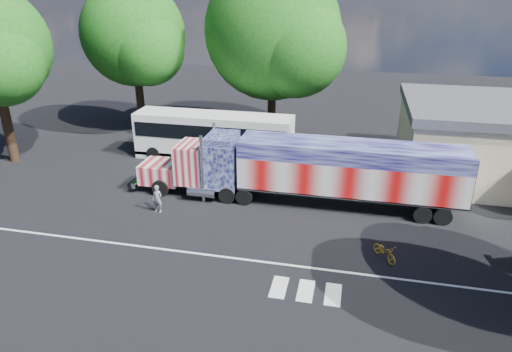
% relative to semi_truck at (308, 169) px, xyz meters
% --- Properties ---
extents(ground, '(100.00, 100.00, 0.00)m').
position_rel_semi_truck_xyz_m(ground, '(-2.96, -3.97, -2.22)').
color(ground, black).
extents(lane_markings, '(30.00, 2.67, 0.01)m').
position_rel_semi_truck_xyz_m(lane_markings, '(-1.25, -7.74, -2.21)').
color(lane_markings, silver).
rests_on(lane_markings, ground).
extents(semi_truck, '(20.22, 3.19, 4.31)m').
position_rel_semi_truck_xyz_m(semi_truck, '(0.00, 0.00, 0.00)').
color(semi_truck, black).
rests_on(semi_truck, ground).
extents(coach_bus, '(12.01, 2.79, 3.49)m').
position_rel_semi_truck_xyz_m(coach_bus, '(-7.81, 6.06, -0.41)').
color(coach_bus, white).
rests_on(coach_bus, ground).
extents(woman, '(0.64, 0.44, 1.69)m').
position_rel_semi_truck_xyz_m(woman, '(-8.42, -3.17, -1.38)').
color(woman, slate).
rests_on(woman, ground).
extents(bicycle, '(1.43, 1.65, 0.86)m').
position_rel_semi_truck_xyz_m(bicycle, '(4.51, -5.39, -1.79)').
color(bicycle, gold).
rests_on(bicycle, ground).
extents(tree_n_mid, '(11.65, 11.09, 14.38)m').
position_rel_semi_truck_xyz_m(tree_n_mid, '(-4.42, 12.55, 6.57)').
color(tree_n_mid, black).
rests_on(tree_n_mid, ground).
extents(tree_nw_a, '(9.24, 8.80, 12.87)m').
position_rel_semi_truck_xyz_m(tree_nw_a, '(-16.34, 11.69, 6.19)').
color(tree_nw_a, black).
rests_on(tree_nw_a, ground).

